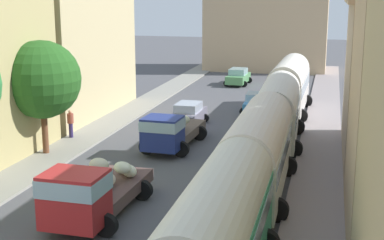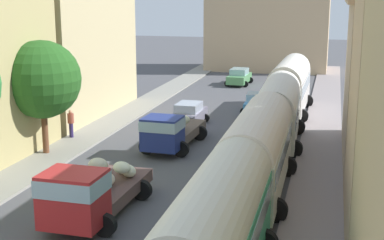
{
  "view_description": "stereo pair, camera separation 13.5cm",
  "coord_description": "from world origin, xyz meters",
  "views": [
    {
      "loc": [
        7.63,
        -8.91,
        9.12
      ],
      "look_at": [
        0.0,
        21.63,
        1.88
      ],
      "focal_mm": 52.44,
      "sensor_mm": 36.0,
      "label": 1
    },
    {
      "loc": [
        7.77,
        -8.88,
        9.12
      ],
      "look_at": [
        0.0,
        21.63,
        1.88
      ],
      "focal_mm": 52.44,
      "sensor_mm": 36.0,
      "label": 2
    }
  ],
  "objects": [
    {
      "name": "parked_bus_3",
      "position": [
        4.6,
        33.5,
        2.3
      ],
      "size": [
        3.44,
        9.3,
        4.16
      ],
      "color": "beige",
      "rests_on": "ground"
    },
    {
      "name": "parked_bus_2",
      "position": [
        4.6,
        24.5,
        2.18
      ],
      "size": [
        3.49,
        8.61,
        3.98
      ],
      "color": "beige",
      "rests_on": "ground"
    },
    {
      "name": "car_0",
      "position": [
        -1.84,
        27.89,
        0.8
      ],
      "size": [
        2.41,
        4.09,
        1.59
      ],
      "color": "slate",
      "rests_on": "ground"
    },
    {
      "name": "sidewalk_left",
      "position": [
        -7.25,
        27.0,
        0.07
      ],
      "size": [
        2.5,
        70.0,
        0.14
      ],
      "primitive_type": "cube",
      "color": "gray",
      "rests_on": "ground"
    },
    {
      "name": "cargo_truck_0",
      "position": [
        -1.44,
        10.7,
        1.31
      ],
      "size": [
        3.26,
        6.74,
        2.53
      ],
      "color": "#AE2224",
      "rests_on": "ground"
    },
    {
      "name": "building_left_2",
      "position": [
        -11.15,
        29.25,
        4.68
      ],
      "size": [
        5.3,
        13.17,
        9.36
      ],
      "color": "tan",
      "rests_on": "ground"
    },
    {
      "name": "car_1",
      "position": [
        -1.35,
        46.05,
        0.81
      ],
      "size": [
        2.48,
        4.26,
        1.63
      ],
      "color": "#549558",
      "rests_on": "ground"
    },
    {
      "name": "sidewalk_right",
      "position": [
        7.25,
        27.0,
        0.07
      ],
      "size": [
        2.5,
        70.0,
        0.14
      ],
      "primitive_type": "cube",
      "color": "gray",
      "rests_on": "ground"
    },
    {
      "name": "distant_church",
      "position": [
        0.0,
        57.5,
        6.9
      ],
      "size": [
        13.95,
        7.13,
        20.52
      ],
      "color": "tan",
      "rests_on": "ground"
    },
    {
      "name": "ground_plane",
      "position": [
        0.0,
        27.0,
        0.0
      ],
      "size": [
        154.0,
        154.0,
        0.0
      ],
      "primitive_type": "plane",
      "color": "#4C4C51"
    },
    {
      "name": "car_3",
      "position": [
        2.15,
        33.19,
        0.77
      ],
      "size": [
        2.25,
        3.73,
        1.55
      ],
      "color": "#3985C7",
      "rests_on": "ground"
    },
    {
      "name": "pedestrian_0",
      "position": [
        -8.06,
        22.42,
        1.07
      ],
      "size": [
        0.56,
        0.56,
        1.89
      ],
      "color": "#2C2252",
      "rests_on": "ground"
    },
    {
      "name": "cargo_truck_1",
      "position": [
        -1.3,
        21.52,
        1.19
      ],
      "size": [
        3.14,
        6.52,
        2.28
      ],
      "color": "navy",
      "rests_on": "ground"
    },
    {
      "name": "roadside_tree_2",
      "position": [
        -7.9,
        18.89,
        4.35
      ],
      "size": [
        4.36,
        4.36,
        6.54
      ],
      "color": "brown",
      "rests_on": "ground"
    },
    {
      "name": "parked_bus_0",
      "position": [
        4.6,
        6.5,
        2.15
      ],
      "size": [
        3.32,
        9.19,
        3.92
      ],
      "color": "#2D9268",
      "rests_on": "ground"
    },
    {
      "name": "parked_bus_1",
      "position": [
        4.6,
        15.5,
        2.2
      ],
      "size": [
        3.41,
        9.62,
        4.01
      ],
      "color": "beige",
      "rests_on": "ground"
    }
  ]
}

